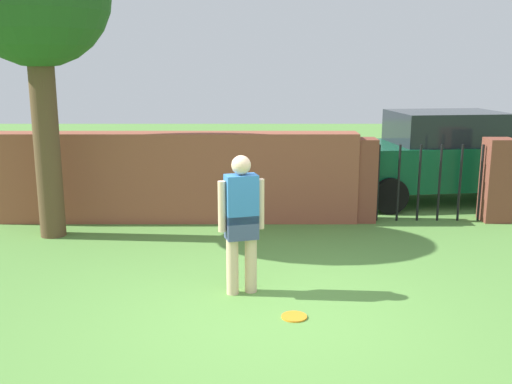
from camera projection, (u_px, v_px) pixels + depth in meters
ground_plane at (272, 317)px, 6.23m from camera, size 40.00×40.00×0.00m
brick_wall at (176, 177)px, 9.87m from camera, size 6.02×0.50×1.50m
person at (241, 218)px, 6.70m from camera, size 0.52×0.31×1.62m
fence_gate at (429, 180)px, 9.88m from camera, size 2.70×0.44×1.40m
car at (444, 156)px, 11.33m from camera, size 4.38×2.33×1.72m
frisbee_orange at (294, 317)px, 6.22m from camera, size 0.27×0.27×0.02m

